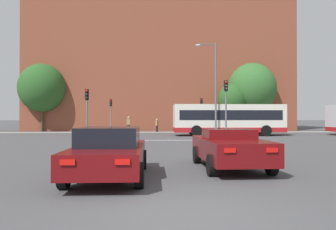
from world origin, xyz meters
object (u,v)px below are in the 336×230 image
Objects in this scene: bus_crossing_lead at (228,119)px; traffic_light_near_right at (226,100)px; traffic_light_far_left at (111,110)px; pedestrian_waiting at (157,124)px; pedestrian_walking_east at (129,123)px; traffic_light_near_left at (87,106)px; car_saloon_left at (110,152)px; car_roadster_right at (230,148)px; traffic_light_far_right at (201,109)px; street_lamp_junction at (213,81)px.

bus_crossing_lead is 2.29× the size of traffic_light_near_right.
traffic_light_far_left is 2.43× the size of pedestrian_waiting.
traffic_light_far_left is 5.64m from pedestrian_waiting.
bus_crossing_lead is 12.46m from pedestrian_walking_east.
traffic_light_near_left is at bearing -179.75° from traffic_light_near_right.
car_roadster_right is (3.79, 1.47, -0.04)m from car_saloon_left.
traffic_light_near_right is (6.85, 15.20, 2.28)m from car_saloon_left.
traffic_light_far_right is (10.51, 12.58, 0.06)m from traffic_light_near_left.
pedestrian_waiting is at bearing 86.68° from car_saloon_left.
bus_crossing_lead is (4.68, 19.83, 0.87)m from car_roadster_right.
traffic_light_near_right reaches higher than bus_crossing_lead.
car_saloon_left is 1.05× the size of traffic_light_near_right.
traffic_light_near_left is (-12.06, -6.15, 1.02)m from bus_crossing_lead.
pedestrian_walking_east is at bearing 121.31° from traffic_light_near_right.
bus_crossing_lead is at bearing -30.32° from traffic_light_far_left.
pedestrian_walking_east is at bearing 99.64° from car_roadster_right.
car_roadster_right is 27.86m from pedestrian_walking_east.
street_lamp_junction reaches higher than traffic_light_far_right.
car_saloon_left is 22.94m from bus_crossing_lead.
traffic_light_near_right is at bearing 66.06° from car_saloon_left.
traffic_light_far_right reaches higher than traffic_light_far_left.
bus_crossing_lead is 1.23× the size of street_lamp_junction.
pedestrian_walking_east is (-8.29, 13.63, -1.93)m from traffic_light_near_right.
car_saloon_left is 28.87m from pedestrian_walking_east.
traffic_light_far_right is (10.35, -0.52, 0.07)m from traffic_light_far_left.
bus_crossing_lead is 6.71m from traffic_light_far_right.
traffic_light_far_right reaches higher than pedestrian_waiting.
street_lamp_junction is at bearing 23.17° from traffic_light_near_left.
pedestrian_walking_east is (-3.30, -0.46, 0.18)m from pedestrian_waiting.
pedestrian_walking_east reaches higher than pedestrian_waiting.
traffic_light_far_right is 2.50× the size of pedestrian_waiting.
traffic_light_far_left is 2.08× the size of pedestrian_walking_east.
pedestrian_walking_east is (1.98, 0.57, -1.49)m from traffic_light_far_left.
traffic_light_far_left is 10.36m from traffic_light_far_right.
car_saloon_left is 4.07m from car_roadster_right.
street_lamp_junction is at bearing -40.85° from traffic_light_far_left.
bus_crossing_lead is at bearing 75.12° from traffic_light_near_right.
street_lamp_junction is at bearing -91.89° from traffic_light_far_right.
traffic_light_far_right is 8.58m from pedestrian_walking_east.
traffic_light_near_right reaches higher than pedestrian_walking_east.
car_roadster_right is 15.66m from traffic_light_near_left.
pedestrian_waiting is at bearing 68.91° from traffic_light_near_left.
bus_crossing_lead is at bearing -76.49° from traffic_light_far_right.
car_roadster_right is at bearing -149.28° from pedestrian_waiting.
pedestrian_walking_east is at bearing 93.18° from car_saloon_left.
traffic_light_near_right is (-1.62, -6.10, 1.45)m from bus_crossing_lead.
traffic_light_far_right is at bearing -2.87° from traffic_light_far_left.
pedestrian_waiting is (1.86, 29.29, 0.18)m from car_saloon_left.
traffic_light_near_right reaches higher than pedestrian_waiting.
pedestrian_waiting is (-6.61, 7.99, -0.66)m from bus_crossing_lead.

